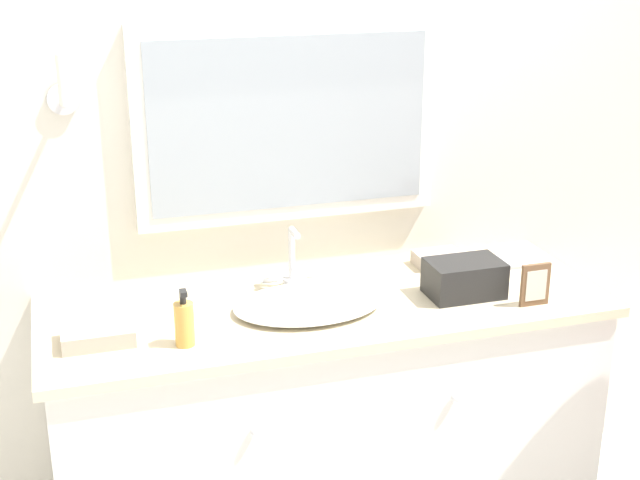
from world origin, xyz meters
The scene contains 9 objects.
wall_back centered at (0.00, 0.64, 1.28)m, with size 8.00×0.18×2.55m.
vanity_counter centered at (0.00, 0.31, 0.44)m, with size 1.69×0.61×0.87m.
sink_basin centered at (-0.07, 0.29, 0.89)m, with size 0.44×0.36×0.20m.
soap_bottle centered at (-0.45, 0.15, 0.93)m, with size 0.05×0.05×0.16m.
appliance_box centered at (0.42, 0.24, 0.92)m, with size 0.22×0.15×0.11m.
picture_frame centered at (0.58, 0.11, 0.93)m, with size 0.09×0.01×0.13m.
hand_towel_near_sink centered at (-0.67, 0.24, 0.89)m, with size 0.19×0.13×0.05m.
hand_towel_far_corner centered at (0.44, 0.49, 0.89)m, with size 0.15×0.10×0.05m.
metal_tray centered at (0.63, 0.44, 0.87)m, with size 0.19×0.12×0.01m.
Camera 1 is at (-0.74, -2.01, 1.95)m, focal length 50.00 mm.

